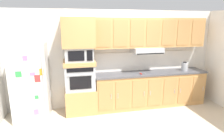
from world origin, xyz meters
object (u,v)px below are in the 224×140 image
built_in_oven (80,77)px  microwave (79,54)px  electric_kettle (185,66)px  refrigerator (31,82)px  screwdriver (141,74)px

built_in_oven → microwave: size_ratio=1.09×
microwave → electric_kettle: (2.80, -0.05, -0.43)m
refrigerator → built_in_oven: (1.11, 0.07, 0.02)m
microwave → screwdriver: microwave is taller
microwave → screwdriver: bearing=-5.5°
refrigerator → microwave: bearing=3.5°
refrigerator → electric_kettle: refrigerator is taller
refrigerator → microwave: 1.25m
screwdriver → electric_kettle: (1.28, 0.10, 0.10)m
refrigerator → microwave: (1.11, 0.07, 0.58)m
refrigerator → built_in_oven: 1.11m
refrigerator → electric_kettle: bearing=0.3°
electric_kettle → microwave: bearing=179.0°
refrigerator → microwave: refrigerator is taller
microwave → refrigerator: bearing=-176.5°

